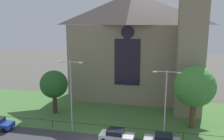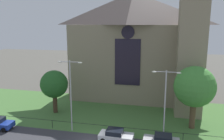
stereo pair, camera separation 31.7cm
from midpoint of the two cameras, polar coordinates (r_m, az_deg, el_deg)
ground at (r=38.22m, az=-0.52°, el=-10.34°), size 160.00×160.00×0.00m
grass_verge at (r=36.43m, az=-1.24°, el=-11.47°), size 120.00×20.00×0.01m
church_building at (r=44.22m, az=6.21°, el=6.31°), size 23.20×16.20×26.00m
iron_railing at (r=30.65m, az=0.70°, el=-14.08°), size 34.84×0.07×1.13m
tree_left_near at (r=37.68m, az=-13.97°, el=-3.49°), size 4.41×4.41×6.95m
tree_right_near at (r=32.74m, az=20.14°, el=-3.98°), size 5.54×5.54×8.70m
streetlamp_near at (r=30.41m, az=-9.99°, el=-4.38°), size 3.37×0.26×9.61m
streetlamp_far at (r=28.31m, az=13.42°, el=-6.58°), size 3.37×0.26×8.86m
parked_car_white at (r=29.16m, az=1.30°, el=-16.02°), size 4.25×2.13×1.51m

